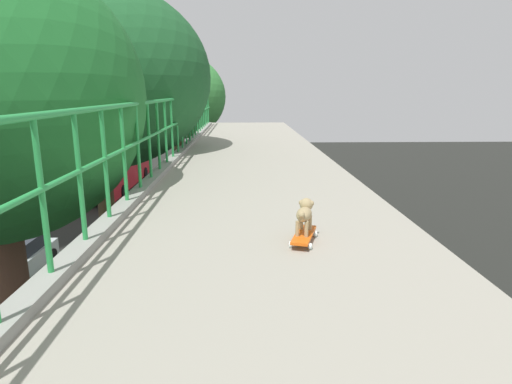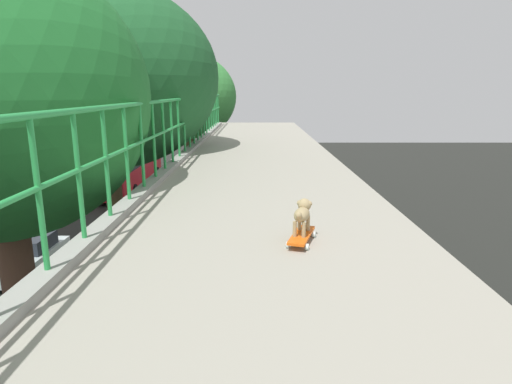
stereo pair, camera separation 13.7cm
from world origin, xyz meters
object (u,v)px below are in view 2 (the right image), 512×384
object	(u,v)px
car_silver_sixth	(26,257)
city_bus	(128,164)
toy_skateboard	(301,236)
car_green_fifth	(76,302)
small_dog	(302,213)

from	to	relation	value
car_silver_sixth	city_bus	size ratio (longest dim) A/B	0.37
car_silver_sixth	toy_skateboard	distance (m)	16.49
city_bus	toy_skateboard	distance (m)	29.61
car_green_fifth	toy_skateboard	size ratio (longest dim) A/B	7.81
city_bus	small_dog	world-z (taller)	small_dog
car_green_fifth	small_dog	bearing A→B (deg)	-54.30
car_green_fifth	city_bus	world-z (taller)	city_bus
car_silver_sixth	small_dog	world-z (taller)	small_dog
car_green_fifth	small_dog	size ratio (longest dim) A/B	11.86
car_green_fifth	city_bus	xyz separation A→B (m)	(-3.88, 19.17, 1.09)
toy_skateboard	small_dog	world-z (taller)	small_dog
car_silver_sixth	toy_skateboard	world-z (taller)	toy_skateboard
city_bus	car_green_fifth	bearing A→B (deg)	-78.55
car_silver_sixth	small_dog	bearing A→B (deg)	-51.87
car_green_fifth	toy_skateboard	world-z (taller)	toy_skateboard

